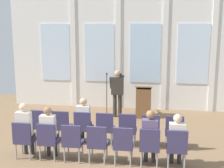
{
  "coord_description": "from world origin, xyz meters",
  "views": [
    {
      "loc": [
        1.32,
        -6.58,
        3.24
      ],
      "look_at": [
        -0.01,
        2.45,
        1.46
      ],
      "focal_mm": 48.99,
      "sensor_mm": 36.0,
      "label": 1
    }
  ],
  "objects": [
    {
      "name": "chair_r0_c3",
      "position": [
        0.0,
        1.17,
        0.53
      ],
      "size": [
        0.46,
        0.44,
        0.94
      ],
      "color": "#99999E",
      "rests_on": "ground"
    },
    {
      "name": "chair_r1_c6",
      "position": [
        1.83,
        0.08,
        0.53
      ],
      "size": [
        0.46,
        0.44,
        0.94
      ],
      "color": "#99999E",
      "rests_on": "ground"
    },
    {
      "name": "ground_plane",
      "position": [
        0.0,
        0.0,
        0.0
      ],
      "size": [
        13.27,
        13.27,
        0.0
      ],
      "primitive_type": "plane",
      "color": "#846647"
    },
    {
      "name": "chair_r0_c6",
      "position": [
        1.83,
        1.17,
        0.53
      ],
      "size": [
        0.46,
        0.44,
        0.94
      ],
      "color": "#99999E",
      "rests_on": "ground"
    },
    {
      "name": "rear_partition",
      "position": [
        0.04,
        5.09,
        2.17
      ],
      "size": [
        8.83,
        0.14,
        4.33
      ],
      "color": "silver",
      "rests_on": "ground"
    },
    {
      "name": "chair_r1_c4",
      "position": [
        0.61,
        0.08,
        0.53
      ],
      "size": [
        0.46,
        0.44,
        0.94
      ],
      "color": "#99999E",
      "rests_on": "ground"
    },
    {
      "name": "chair_r1_c5",
      "position": [
        1.22,
        0.08,
        0.53
      ],
      "size": [
        0.46,
        0.44,
        0.94
      ],
      "color": "#99999E",
      "rests_on": "ground"
    },
    {
      "name": "audience_r1_c5",
      "position": [
        1.22,
        0.16,
        0.74
      ],
      "size": [
        0.36,
        0.39,
        1.34
      ],
      "color": "#2D2D33",
      "rests_on": "ground"
    },
    {
      "name": "speaker",
      "position": [
        -0.02,
        3.86,
        0.97
      ],
      "size": [
        0.5,
        0.69,
        1.67
      ],
      "color": "#332D28",
      "rests_on": "ground"
    },
    {
      "name": "chair_r1_c2",
      "position": [
        -0.61,
        0.08,
        0.53
      ],
      "size": [
        0.46,
        0.44,
        0.94
      ],
      "color": "#99999E",
      "rests_on": "ground"
    },
    {
      "name": "mic_stand",
      "position": [
        -0.42,
        3.99,
        0.34
      ],
      "size": [
        0.28,
        0.28,
        1.55
      ],
      "color": "black",
      "rests_on": "ground"
    },
    {
      "name": "chair_r0_c2",
      "position": [
        -0.61,
        1.17,
        0.53
      ],
      "size": [
        0.46,
        0.44,
        0.94
      ],
      "color": "#99999E",
      "rests_on": "ground"
    },
    {
      "name": "audience_r0_c2",
      "position": [
        -0.61,
        1.25,
        0.72
      ],
      "size": [
        0.36,
        0.39,
        1.29
      ],
      "color": "#2D2D33",
      "rests_on": "ground"
    },
    {
      "name": "chair_r1_c0",
      "position": [
        -1.83,
        0.08,
        0.53
      ],
      "size": [
        0.46,
        0.44,
        0.94
      ],
      "color": "#99999E",
      "rests_on": "ground"
    },
    {
      "name": "audience_r1_c6",
      "position": [
        1.83,
        0.16,
        0.71
      ],
      "size": [
        0.36,
        0.39,
        1.27
      ],
      "color": "#2D2D33",
      "rests_on": "ground"
    },
    {
      "name": "lectern",
      "position": [
        0.9,
        3.91,
        0.55
      ],
      "size": [
        0.6,
        0.48,
        1.16
      ],
      "color": "brown",
      "rests_on": "ground"
    },
    {
      "name": "chair_r1_c1",
      "position": [
        -1.22,
        0.08,
        0.53
      ],
      "size": [
        0.46,
        0.44,
        0.94
      ],
      "color": "#99999E",
      "rests_on": "ground"
    },
    {
      "name": "audience_r1_c1",
      "position": [
        -1.22,
        0.16,
        0.74
      ],
      "size": [
        0.36,
        0.39,
        1.33
      ],
      "color": "#2D2D33",
      "rests_on": "ground"
    },
    {
      "name": "audience_r1_c0",
      "position": [
        -1.83,
        0.15,
        0.77
      ],
      "size": [
        0.36,
        0.39,
        1.39
      ],
      "color": "#2D2D33",
      "rests_on": "ground"
    },
    {
      "name": "chair_r0_c1",
      "position": [
        -1.22,
        1.17,
        0.53
      ],
      "size": [
        0.46,
        0.44,
        0.94
      ],
      "color": "#99999E",
      "rests_on": "ground"
    },
    {
      "name": "chair_r1_c3",
      "position": [
        0.0,
        0.08,
        0.53
      ],
      "size": [
        0.46,
        0.44,
        0.94
      ],
      "color": "#99999E",
      "rests_on": "ground"
    },
    {
      "name": "chair_r0_c4",
      "position": [
        0.61,
        1.17,
        0.53
      ],
      "size": [
        0.46,
        0.44,
        0.94
      ],
      "color": "#99999E",
      "rests_on": "ground"
    },
    {
      "name": "chair_r0_c5",
      "position": [
        1.22,
        1.17,
        0.53
      ],
      "size": [
        0.46,
        0.44,
        0.94
      ],
      "color": "#99999E",
      "rests_on": "ground"
    },
    {
      "name": "chair_r0_c0",
      "position": [
        -1.83,
        1.17,
        0.53
      ],
      "size": [
        0.46,
        0.44,
        0.94
      ],
      "color": "#99999E",
      "rests_on": "ground"
    }
  ]
}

